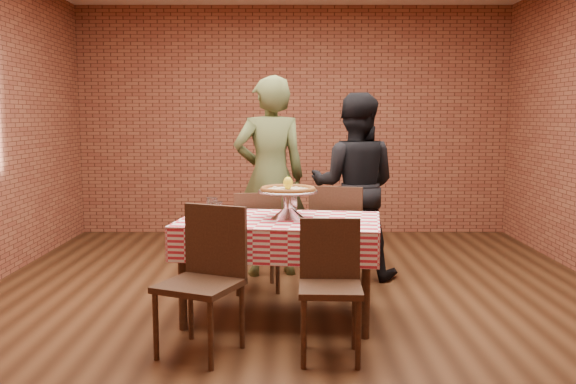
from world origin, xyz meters
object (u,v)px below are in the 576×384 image
(water_glass_left, at_px, (217,211))
(diner_olive, at_px, (270,177))
(condiment_caddy, at_px, (290,204))
(chair_near_left, at_px, (199,283))
(pizza, at_px, (288,190))
(water_glass_right, at_px, (212,206))
(chair_near_right, at_px, (330,292))
(chair_far_left, at_px, (255,240))
(chair_far_right, at_px, (339,237))
(table, at_px, (280,269))
(diner_black, at_px, (354,186))
(pizza_stand, at_px, (288,205))

(water_glass_left, bearing_deg, diner_olive, 75.36)
(condiment_caddy, height_order, chair_near_left, chair_near_left)
(pizza, xyz_separation_m, water_glass_right, (-0.59, 0.15, -0.14))
(pizza, bearing_deg, condiment_caddy, 86.55)
(chair_near_right, bearing_deg, chair_near_left, 176.92)
(chair_far_left, bearing_deg, chair_far_right, 170.21)
(water_glass_left, xyz_separation_m, condiment_caddy, (0.53, 0.32, 0.01))
(table, bearing_deg, chair_near_right, -67.76)
(table, xyz_separation_m, chair_far_right, (0.51, 0.76, 0.09))
(condiment_caddy, xyz_separation_m, chair_far_left, (-0.30, 0.49, -0.39))
(chair_near_left, xyz_separation_m, diner_black, (1.19, 1.93, 0.40))
(table, relative_size, pizza_stand, 3.15)
(water_glass_left, height_order, diner_black, diner_black)
(condiment_caddy, relative_size, diner_black, 0.08)
(water_glass_left, distance_m, condiment_caddy, 0.63)
(diner_olive, bearing_deg, condiment_caddy, 88.20)
(pizza, distance_m, condiment_caddy, 0.28)
(diner_olive, bearing_deg, chair_near_right, 89.66)
(table, distance_m, pizza, 0.60)
(pizza_stand, relative_size, chair_near_left, 0.49)
(chair_near_left, height_order, chair_far_right, chair_near_left)
(table, xyz_separation_m, diner_olive, (-0.11, 1.28, 0.57))
(chair_near_left, bearing_deg, condiment_caddy, 83.60)
(table, bearing_deg, chair_far_left, 106.35)
(condiment_caddy, xyz_separation_m, chair_far_right, (0.43, 0.49, -0.36))
(pizza_stand, height_order, diner_olive, diner_olive)
(water_glass_right, distance_m, condiment_caddy, 0.61)
(chair_far_right, height_order, diner_black, diner_black)
(chair_near_left, relative_size, diner_olive, 0.50)
(chair_far_left, relative_size, diner_olive, 0.47)
(pizza, relative_size, chair_far_left, 0.47)
(water_glass_left, xyz_separation_m, chair_near_right, (0.78, -0.74, -0.39))
(pizza, relative_size, diner_olive, 0.22)
(table, distance_m, diner_olive, 1.41)
(chair_near_left, bearing_deg, chair_far_left, 103.29)
(water_glass_right, distance_m, diner_black, 1.59)
(chair_near_right, relative_size, chair_far_right, 0.93)
(chair_far_left, bearing_deg, chair_near_left, 69.46)
(water_glass_left, height_order, chair_near_left, chair_near_left)
(condiment_caddy, height_order, chair_near_right, condiment_caddy)
(diner_olive, bearing_deg, water_glass_left, 63.25)
(pizza, xyz_separation_m, chair_far_left, (-0.28, 0.73, -0.53))
(table, bearing_deg, water_glass_left, -172.89)
(water_glass_left, distance_m, chair_far_left, 0.93)
(pizza, distance_m, water_glass_right, 0.62)
(chair_near_right, xyz_separation_m, chair_far_right, (0.18, 1.55, 0.03))
(pizza, relative_size, diner_black, 0.24)
(water_glass_left, distance_m, chair_near_left, 0.75)
(pizza, bearing_deg, chair_far_left, 111.25)
(pizza_stand, height_order, diner_black, diner_black)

